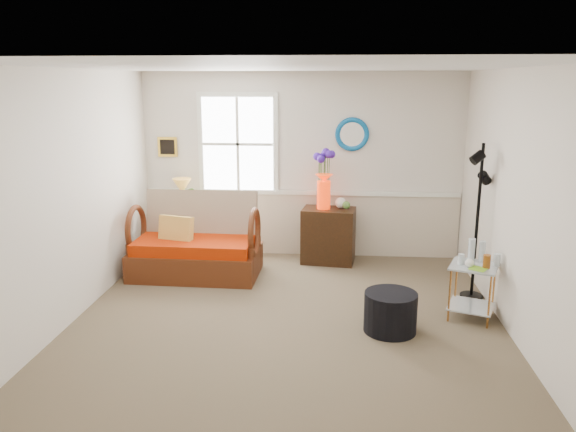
# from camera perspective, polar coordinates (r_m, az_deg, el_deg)

# --- Properties ---
(floor) EXTENTS (4.50, 5.00, 0.01)m
(floor) POSITION_cam_1_polar(r_m,az_deg,el_deg) (5.93, -0.21, -11.06)
(floor) COLOR brown
(floor) RESTS_ON ground
(ceiling) EXTENTS (4.50, 5.00, 0.01)m
(ceiling) POSITION_cam_1_polar(r_m,az_deg,el_deg) (5.39, -0.24, 14.92)
(ceiling) COLOR white
(ceiling) RESTS_ON walls
(walls) EXTENTS (4.51, 5.01, 2.60)m
(walls) POSITION_cam_1_polar(r_m,az_deg,el_deg) (5.52, -0.22, 1.30)
(walls) COLOR silver
(walls) RESTS_ON floor
(wainscot) EXTENTS (4.46, 0.02, 0.90)m
(wainscot) POSITION_cam_1_polar(r_m,az_deg,el_deg) (8.12, 1.34, -0.83)
(wainscot) COLOR beige
(wainscot) RESTS_ON walls
(chair_rail) EXTENTS (4.46, 0.04, 0.06)m
(chair_rail) POSITION_cam_1_polar(r_m,az_deg,el_deg) (8.01, 1.35, 2.41)
(chair_rail) COLOR white
(chair_rail) RESTS_ON walls
(window) EXTENTS (1.14, 0.06, 1.44)m
(window) POSITION_cam_1_polar(r_m,az_deg,el_deg) (8.01, -5.11, 7.29)
(window) COLOR white
(window) RESTS_ON walls
(picture) EXTENTS (0.28, 0.03, 0.28)m
(picture) POSITION_cam_1_polar(r_m,az_deg,el_deg) (8.26, -12.13, 6.88)
(picture) COLOR gold
(picture) RESTS_ON walls
(mirror) EXTENTS (0.47, 0.07, 0.47)m
(mirror) POSITION_cam_1_polar(r_m,az_deg,el_deg) (7.89, 6.53, 8.25)
(mirror) COLOR #0773B8
(mirror) RESTS_ON walls
(loveseat) EXTENTS (1.64, 0.95, 1.06)m
(loveseat) POSITION_cam_1_polar(r_m,az_deg,el_deg) (7.32, -9.41, -1.99)
(loveseat) COLOR #58260D
(loveseat) RESTS_ON floor
(throw_pillow) EXTENTS (0.46, 0.22, 0.45)m
(throw_pillow) POSITION_cam_1_polar(r_m,az_deg,el_deg) (7.32, -11.32, -1.75)
(throw_pillow) COLOR #C46922
(throw_pillow) RESTS_ON loveseat
(lamp_stand) EXTENTS (0.45, 0.45, 0.64)m
(lamp_stand) POSITION_cam_1_polar(r_m,az_deg,el_deg) (8.23, -10.76, -1.80)
(lamp_stand) COLOR black
(lamp_stand) RESTS_ON floor
(table_lamp) EXTENTS (0.37, 0.37, 0.48)m
(table_lamp) POSITION_cam_1_polar(r_m,az_deg,el_deg) (8.11, -10.67, 2.07)
(table_lamp) COLOR #C08632
(table_lamp) RESTS_ON lamp_stand
(potted_plant) EXTENTS (0.47, 0.49, 0.30)m
(potted_plant) POSITION_cam_1_polar(r_m,az_deg,el_deg) (8.07, -9.90, 1.40)
(potted_plant) COLOR #527F33
(potted_plant) RESTS_ON lamp_stand
(cabinet) EXTENTS (0.76, 0.54, 0.76)m
(cabinet) POSITION_cam_1_polar(r_m,az_deg,el_deg) (7.80, 4.13, -1.99)
(cabinet) COLOR black
(cabinet) RESTS_ON floor
(flower_vase) EXTENTS (0.32, 0.32, 0.80)m
(flower_vase) POSITION_cam_1_polar(r_m,az_deg,el_deg) (7.64, 3.67, 3.69)
(flower_vase) COLOR red
(flower_vase) RESTS_ON cabinet
(side_table) EXTENTS (0.60, 0.60, 0.59)m
(side_table) POSITION_cam_1_polar(r_m,az_deg,el_deg) (6.31, 18.18, -7.33)
(side_table) COLOR #C57F3A
(side_table) RESTS_ON floor
(tabletop_items) EXTENTS (0.56, 0.56, 0.24)m
(tabletop_items) POSITION_cam_1_polar(r_m,az_deg,el_deg) (6.21, 18.86, -3.65)
(tabletop_items) COLOR silver
(tabletop_items) RESTS_ON side_table
(floor_lamp) EXTENTS (0.33, 0.33, 1.81)m
(floor_lamp) POSITION_cam_1_polar(r_m,az_deg,el_deg) (6.73, 18.66, -0.63)
(floor_lamp) COLOR black
(floor_lamp) RESTS_ON floor
(ottoman) EXTENTS (0.58, 0.58, 0.41)m
(ottoman) POSITION_cam_1_polar(r_m,az_deg,el_deg) (5.83, 10.36, -9.58)
(ottoman) COLOR black
(ottoman) RESTS_ON floor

